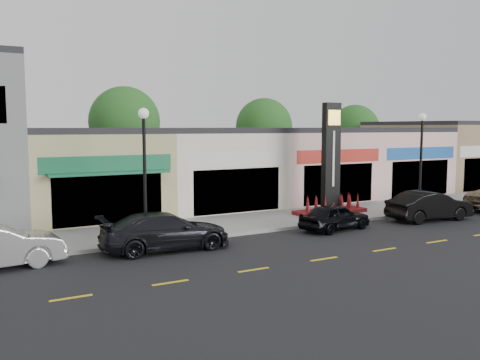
% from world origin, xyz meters
% --- Properties ---
extents(ground, '(120.00, 120.00, 0.00)m').
position_xyz_m(ground, '(0.00, 0.00, 0.00)').
color(ground, black).
rests_on(ground, ground).
extents(sidewalk, '(52.00, 4.30, 0.15)m').
position_xyz_m(sidewalk, '(0.00, 4.35, 0.07)').
color(sidewalk, gray).
rests_on(sidewalk, ground).
extents(curb, '(52.00, 0.20, 0.15)m').
position_xyz_m(curb, '(0.00, 2.10, 0.07)').
color(curb, gray).
rests_on(curb, ground).
extents(shop_beige, '(7.00, 10.85, 4.80)m').
position_xyz_m(shop_beige, '(-8.50, 11.46, 2.40)').
color(shop_beige, tan).
rests_on(shop_beige, ground).
extents(shop_cream, '(7.00, 10.01, 4.80)m').
position_xyz_m(shop_cream, '(-1.50, 11.47, 2.40)').
color(shop_cream, white).
rests_on(shop_cream, ground).
extents(shop_pink_w, '(7.00, 10.01, 4.80)m').
position_xyz_m(shop_pink_w, '(5.50, 11.47, 2.40)').
color(shop_pink_w, beige).
rests_on(shop_pink_w, ground).
extents(shop_pink_e, '(7.00, 10.01, 4.80)m').
position_xyz_m(shop_pink_e, '(12.50, 11.47, 2.40)').
color(shop_pink_e, beige).
rests_on(shop_pink_e, ground).
extents(shop_tan, '(7.00, 10.01, 5.30)m').
position_xyz_m(shop_tan, '(19.50, 11.48, 2.65)').
color(shop_tan, '#957056').
rests_on(shop_tan, ground).
extents(tree_rear_west, '(5.20, 5.20, 7.83)m').
position_xyz_m(tree_rear_west, '(-4.00, 19.50, 5.22)').
color(tree_rear_west, '#382619').
rests_on(tree_rear_west, ground).
extents(tree_rear_mid, '(4.80, 4.80, 7.29)m').
position_xyz_m(tree_rear_mid, '(8.00, 19.50, 4.88)').
color(tree_rear_mid, '#382619').
rests_on(tree_rear_mid, ground).
extents(tree_rear_east, '(4.60, 4.60, 6.94)m').
position_xyz_m(tree_rear_east, '(18.00, 19.50, 4.63)').
color(tree_rear_east, '#382619').
rests_on(tree_rear_east, ground).
extents(lamp_west_near, '(0.44, 0.44, 5.47)m').
position_xyz_m(lamp_west_near, '(-8.00, 2.50, 3.48)').
color(lamp_west_near, black).
rests_on(lamp_west_near, sidewalk).
extents(lamp_east_near, '(0.44, 0.44, 5.47)m').
position_xyz_m(lamp_east_near, '(8.00, 2.50, 3.48)').
color(lamp_east_near, black).
rests_on(lamp_east_near, sidewalk).
extents(pylon_sign, '(4.20, 1.30, 6.00)m').
position_xyz_m(pylon_sign, '(3.00, 4.20, 2.27)').
color(pylon_sign, '#611011').
rests_on(pylon_sign, sidewalk).
extents(car_dark_sedan, '(2.34, 5.25, 1.50)m').
position_xyz_m(car_dark_sedan, '(-7.64, 1.12, 0.75)').
color(car_dark_sedan, black).
rests_on(car_dark_sedan, ground).
extents(car_black_sedan, '(2.04, 3.91, 1.27)m').
position_xyz_m(car_black_sedan, '(0.74, 0.99, 0.64)').
color(car_black_sedan, black).
rests_on(car_black_sedan, ground).
extents(car_black_conv, '(2.00, 4.76, 1.53)m').
position_xyz_m(car_black_conv, '(6.68, 0.63, 0.76)').
color(car_black_conv, black).
rests_on(car_black_conv, ground).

